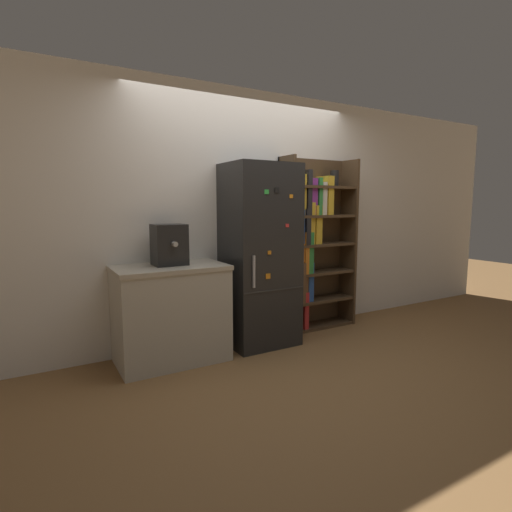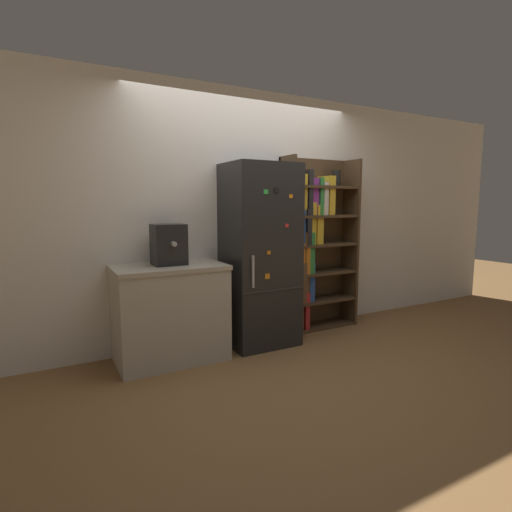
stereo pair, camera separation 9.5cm
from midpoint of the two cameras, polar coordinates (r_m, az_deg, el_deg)
The scene contains 6 objects.
ground_plane at distance 4.10m, azimuth 1.05°, elevation -12.91°, with size 16.00×16.00×0.00m, color olive.
wall_back at distance 4.26m, azimuth -2.22°, elevation 5.74°, with size 8.00×0.05×2.60m.
refrigerator at distance 4.02m, azimuth -0.14°, elevation 0.07°, with size 0.68×0.59×1.82m.
bookshelf at distance 4.55m, azimuth 6.96°, elevation 1.66°, with size 0.92×0.31×1.93m.
kitchen_counter at distance 3.74m, azimuth -12.78°, elevation -8.00°, with size 0.98×0.60×0.88m.
espresso_machine at distance 3.66m, azimuth -13.01°, elevation 1.59°, with size 0.29×0.30×0.37m.
Camera 1 is at (-2.03, -3.27, 1.43)m, focal length 28.00 mm.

